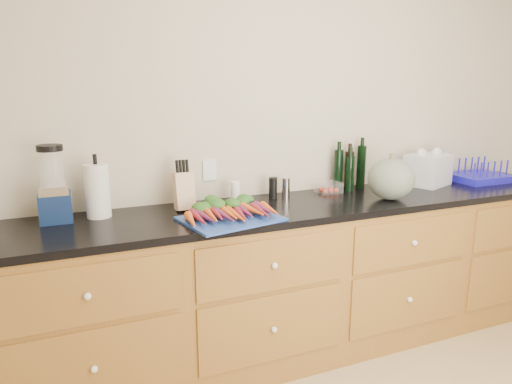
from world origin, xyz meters
name	(u,v)px	position (x,y,z in m)	size (l,w,h in m)	color
wall_back	(297,136)	(0.00, 1.62, 1.30)	(4.10, 0.05, 2.60)	beige
cabinets	(318,277)	(0.00, 1.30, 0.45)	(3.60, 0.64, 0.90)	brown
countertop	(321,204)	(0.00, 1.30, 0.92)	(3.64, 0.62, 0.04)	black
cutting_board	(231,219)	(-0.63, 1.14, 0.95)	(0.48, 0.36, 0.01)	#22469B
carrots	(228,211)	(-0.63, 1.18, 0.98)	(0.47, 0.32, 0.06)	orange
squash	(391,179)	(0.41, 1.18, 1.07)	(0.28, 0.28, 0.25)	#576453
blender_appliance	(54,188)	(-1.46, 1.46, 1.11)	(0.15, 0.15, 0.39)	#10234D
paper_towel	(97,191)	(-1.25, 1.46, 1.08)	(0.13, 0.13, 0.28)	white
knife_block	(184,191)	(-0.80, 1.44, 1.04)	(0.10, 0.10, 0.21)	tan
grinder_salt	(235,192)	(-0.48, 1.48, 1.00)	(0.05, 0.05, 0.12)	white
grinder_pepper	(273,188)	(-0.23, 1.48, 1.00)	(0.05, 0.05, 0.13)	black
canister_chrome	(286,187)	(-0.15, 1.48, 1.00)	(0.05, 0.05, 0.12)	silver
tomato_box	(329,188)	(0.16, 1.47, 0.97)	(0.15, 0.12, 0.07)	white
bottles	(350,170)	(0.34, 1.51, 1.07)	(0.24, 0.12, 0.29)	black
grocery_bag	(428,170)	(0.92, 1.42, 1.05)	(0.29, 0.23, 0.21)	white
dish_rack	(479,176)	(1.36, 1.38, 0.98)	(0.39, 0.31, 0.16)	#1A15C0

